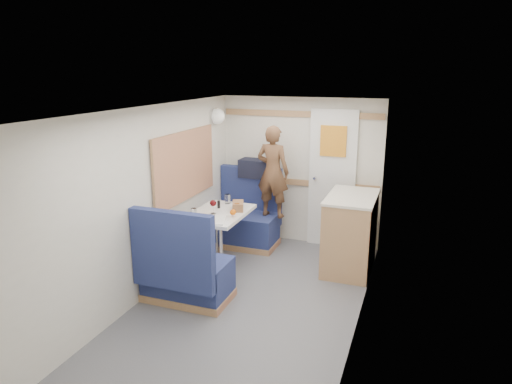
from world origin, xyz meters
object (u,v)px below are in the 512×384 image
at_px(tumbler_left, 194,213).
at_px(pepper_grinder, 219,204).
at_px(orange_fruit, 233,212).
at_px(duffel_bag, 259,169).
at_px(galley_counter, 350,232).
at_px(dome_light, 217,116).
at_px(bench_far, 246,223).
at_px(person, 273,172).
at_px(dinette_table, 219,224).
at_px(cheese_block, 207,217).
at_px(wine_glass, 213,204).
at_px(tray, 214,220).
at_px(bread_loaf, 238,206).
at_px(beer_glass, 237,208).
at_px(tumbler_mid, 228,199).
at_px(bench_near, 185,275).

distance_m(tumbler_left, pepper_grinder, 0.43).
bearing_deg(orange_fruit, duffel_bag, 95.98).
bearing_deg(galley_counter, dome_light, 170.82).
relative_size(bench_far, person, 0.87).
bearing_deg(dinette_table, cheese_block, -90.62).
distance_m(person, pepper_grinder, 0.90).
height_order(duffel_bag, wine_glass, duffel_bag).
xyz_separation_m(cheese_block, tumbler_left, (-0.18, 0.03, 0.02)).
relative_size(tray, orange_fruit, 4.83).
relative_size(galley_counter, orange_fruit, 13.07).
height_order(tray, bread_loaf, bread_loaf).
height_order(dinette_table, pepper_grinder, pepper_grinder).
bearing_deg(beer_glass, dome_light, 127.65).
distance_m(tumbler_mid, pepper_grinder, 0.23).
height_order(beer_glass, pepper_grinder, beer_glass).
bearing_deg(orange_fruit, person, 80.57).
bearing_deg(galley_counter, bread_loaf, -163.19).
bearing_deg(duffel_bag, wine_glass, -94.32).
distance_m(bench_far, wine_glass, 1.09).
relative_size(bench_far, bench_near, 1.00).
height_order(galley_counter, tumbler_left, galley_counter).
bearing_deg(person, beer_glass, 82.20).
distance_m(tray, wine_glass, 0.28).
distance_m(dinette_table, bench_near, 0.90).
bearing_deg(cheese_block, dome_light, 108.59).
bearing_deg(bench_far, cheese_block, -90.16).
distance_m(bench_near, orange_fruit, 0.93).
xyz_separation_m(dome_light, beer_glass, (0.58, -0.76, -0.98)).
relative_size(person, orange_fruit, 17.25).
relative_size(orange_fruit, cheese_block, 0.64).
relative_size(tumbler_mid, bread_loaf, 0.49).
relative_size(duffel_bag, tumbler_mid, 4.49).
bearing_deg(bench_far, person, -0.02).
relative_size(tumbler_mid, beer_glass, 1.16).
xyz_separation_m(dome_light, person, (0.78, 0.01, -0.69)).
bearing_deg(bench_near, tumbler_left, 107.32).
relative_size(beer_glass, pepper_grinder, 1.06).
distance_m(dinette_table, wine_glass, 0.29).
height_order(orange_fruit, pepper_grinder, pepper_grinder).
height_order(bench_near, cheese_block, bench_near).
height_order(bench_far, tray, bench_far).
bearing_deg(tumbler_left, cheese_block, -10.07).
bearing_deg(wine_glass, tumbler_left, -129.01).
height_order(dinette_table, tray, tray).
height_order(galley_counter, wine_glass, galley_counter).
height_order(galley_counter, person, person).
relative_size(orange_fruit, beer_glass, 0.70).
bearing_deg(bread_loaf, tray, -102.53).
distance_m(bench_near, tumbler_mid, 1.33).
bearing_deg(bench_near, tray, 82.30).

